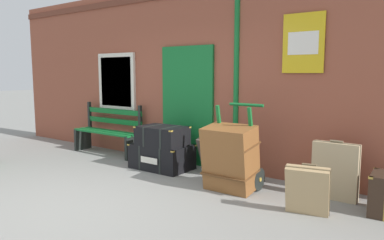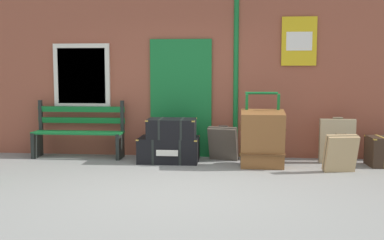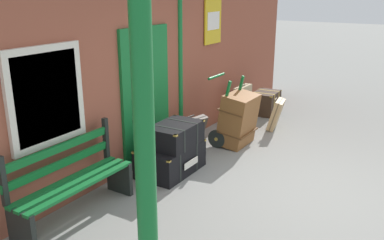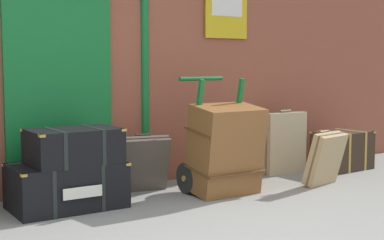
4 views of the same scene
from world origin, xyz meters
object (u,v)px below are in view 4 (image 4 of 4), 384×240
(steamer_trunk_base, at_px, (67,185))
(steamer_trunk_middle, at_px, (74,146))
(corner_trunk, at_px, (342,150))
(suitcase_olive, at_px, (285,143))
(porters_trolley, at_px, (215,165))
(large_brown_trunk, at_px, (225,149))
(suitcase_beige, at_px, (145,164))
(suitcase_caramel, at_px, (325,159))

(steamer_trunk_base, xyz_separation_m, steamer_trunk_middle, (0.06, -0.05, 0.37))
(steamer_trunk_base, xyz_separation_m, corner_trunk, (3.62, -0.03, 0.03))
(steamer_trunk_middle, distance_m, suitcase_olive, 2.78)
(steamer_trunk_base, xyz_separation_m, porters_trolley, (1.55, -0.18, 0.06))
(porters_trolley, relative_size, suitcase_olive, 1.53)
(steamer_trunk_base, distance_m, large_brown_trunk, 1.61)
(suitcase_beige, bearing_deg, suitcase_olive, -0.92)
(steamer_trunk_base, relative_size, suitcase_olive, 1.30)
(suitcase_caramel, bearing_deg, steamer_trunk_base, 167.47)
(steamer_trunk_base, xyz_separation_m, large_brown_trunk, (1.55, -0.35, 0.26))
(suitcase_beige, bearing_deg, steamer_trunk_middle, -164.46)
(corner_trunk, bearing_deg, suitcase_caramel, -147.42)
(porters_trolley, relative_size, suitcase_beige, 1.96)
(steamer_trunk_base, distance_m, suitcase_olive, 2.83)
(steamer_trunk_base, relative_size, porters_trolley, 0.85)
(large_brown_trunk, bearing_deg, steamer_trunk_middle, 168.59)
(corner_trunk, bearing_deg, suitcase_beige, 175.44)
(large_brown_trunk, height_order, suitcase_olive, large_brown_trunk)
(steamer_trunk_base, relative_size, steamer_trunk_middle, 1.23)
(suitcase_caramel, bearing_deg, suitcase_olive, 82.53)
(porters_trolley, bearing_deg, corner_trunk, 4.11)
(suitcase_beige, distance_m, suitcase_olive, 1.91)
(large_brown_trunk, distance_m, suitcase_caramel, 1.21)
(porters_trolley, bearing_deg, large_brown_trunk, -90.00)
(suitcase_olive, distance_m, corner_trunk, 0.83)
(porters_trolley, xyz_separation_m, corner_trunk, (2.07, 0.15, -0.03))
(porters_trolley, distance_m, suitcase_caramel, 1.24)
(suitcase_caramel, bearing_deg, porters_trolley, 159.88)
(large_brown_trunk, xyz_separation_m, corner_trunk, (2.07, 0.32, -0.22))
(suitcase_caramel, xyz_separation_m, corner_trunk, (0.90, 0.58, -0.06))
(steamer_trunk_base, xyz_separation_m, suitcase_beige, (0.91, 0.19, 0.09))
(steamer_trunk_middle, distance_m, suitcase_beige, 0.93)
(steamer_trunk_base, xyz_separation_m, suitcase_caramel, (2.72, -0.60, 0.09))
(porters_trolley, height_order, suitcase_olive, porters_trolley)
(steamer_trunk_base, bearing_deg, suitcase_beige, 11.61)
(porters_trolley, bearing_deg, suitcase_beige, 150.26)
(porters_trolley, height_order, suitcase_beige, porters_trolley)
(steamer_trunk_base, height_order, suitcase_beige, suitcase_beige)
(corner_trunk, bearing_deg, steamer_trunk_base, 179.56)
(steamer_trunk_middle, height_order, porters_trolley, porters_trolley)
(steamer_trunk_middle, height_order, corner_trunk, steamer_trunk_middle)
(suitcase_caramel, relative_size, suitcase_olive, 0.77)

